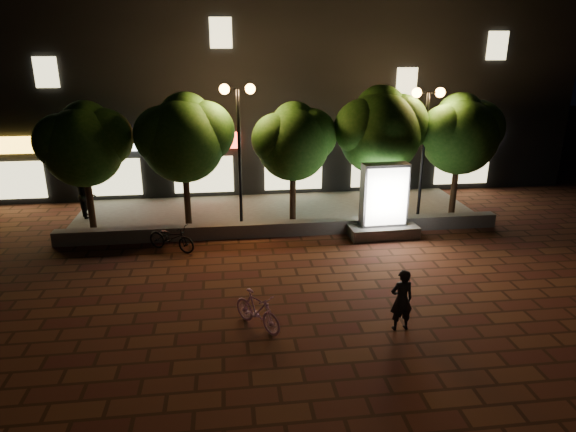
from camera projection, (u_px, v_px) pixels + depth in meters
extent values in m
plane|color=#512B19|center=(300.00, 284.00, 14.53)|extent=(80.00, 80.00, 0.00)
cube|color=slate|center=(284.00, 228.00, 18.20)|extent=(16.00, 0.45, 0.50)
cube|color=slate|center=(277.00, 212.00, 20.62)|extent=(16.00, 5.00, 0.08)
cube|color=black|center=(263.00, 77.00, 25.11)|extent=(28.00, 8.00, 10.00)
cube|color=yellow|center=(6.00, 145.00, 20.79)|extent=(3.20, 0.12, 0.70)
cube|color=beige|center=(13.00, 180.00, 21.27)|extent=(2.60, 0.10, 1.60)
cube|color=silver|center=(106.00, 143.00, 21.26)|extent=(3.20, 0.12, 0.70)
cube|color=beige|center=(110.00, 177.00, 21.74)|extent=(2.60, 0.10, 1.60)
cube|color=red|center=(202.00, 141.00, 21.73)|extent=(3.20, 0.12, 0.70)
cube|color=beige|center=(204.00, 175.00, 22.21)|extent=(2.60, 0.10, 1.60)
cube|color=#4CD4D0|center=(293.00, 139.00, 22.19)|extent=(3.20, 0.12, 0.70)
cube|color=beige|center=(293.00, 172.00, 22.68)|extent=(2.60, 0.10, 1.60)
cube|color=orange|center=(381.00, 137.00, 22.66)|extent=(3.20, 0.12, 0.70)
cube|color=beige|center=(379.00, 169.00, 23.15)|extent=(2.60, 0.10, 1.60)
cube|color=white|center=(465.00, 135.00, 23.13)|extent=(3.20, 0.12, 0.70)
cube|color=beige|center=(462.00, 167.00, 23.62)|extent=(2.60, 0.10, 1.60)
cube|color=beige|center=(46.00, 72.00, 20.08)|extent=(0.90, 0.10, 1.20)
cube|color=beige|center=(221.00, 33.00, 20.42)|extent=(0.90, 0.10, 1.20)
cube|color=beige|center=(407.00, 82.00, 22.00)|extent=(0.90, 0.10, 1.20)
cube|color=beige|center=(497.00, 46.00, 21.98)|extent=(0.90, 0.10, 1.20)
cylinder|color=black|center=(90.00, 199.00, 18.39)|extent=(0.24, 0.24, 2.25)
sphere|color=#2B5318|center=(83.00, 148.00, 17.77)|extent=(2.80, 2.80, 2.80)
sphere|color=#2B5318|center=(104.00, 138.00, 17.94)|extent=(2.10, 2.10, 2.10)
sphere|color=#2B5318|center=(62.00, 142.00, 17.48)|extent=(1.96, 1.96, 1.96)
sphere|color=#2B5318|center=(86.00, 126.00, 17.88)|extent=(1.82, 1.82, 1.82)
cylinder|color=black|center=(187.00, 194.00, 18.78)|extent=(0.24, 0.24, 2.34)
sphere|color=#2B5318|center=(183.00, 141.00, 18.13)|extent=(3.00, 3.00, 3.00)
sphere|color=#2B5318|center=(204.00, 132.00, 18.31)|extent=(2.25, 2.25, 2.25)
sphere|color=#2B5318|center=(163.00, 136.00, 17.83)|extent=(2.10, 2.10, 2.10)
sphere|color=#2B5318|center=(185.00, 119.00, 18.23)|extent=(1.95, 1.95, 1.95)
cylinder|color=black|center=(293.00, 192.00, 19.27)|extent=(0.24, 0.24, 2.21)
sphere|color=#2B5318|center=(293.00, 145.00, 18.67)|extent=(2.70, 2.70, 2.70)
sphere|color=#2B5318|center=(310.00, 135.00, 18.84)|extent=(2.03, 2.03, 2.02)
sphere|color=#2B5318|center=(277.00, 139.00, 18.38)|extent=(1.89, 1.89, 1.89)
sphere|color=#2B5318|center=(294.00, 125.00, 18.80)|extent=(1.76, 1.76, 1.76)
cylinder|color=black|center=(376.00, 187.00, 19.62)|extent=(0.24, 0.24, 2.43)
sphere|color=#2B5318|center=(380.00, 134.00, 18.95)|extent=(3.10, 3.10, 3.10)
sphere|color=#2B5318|center=(398.00, 125.00, 19.13)|extent=(2.33, 2.33, 2.33)
sphere|color=#2B5318|center=(363.00, 128.00, 18.65)|extent=(2.17, 2.17, 2.17)
sphere|color=#2B5318|center=(381.00, 112.00, 19.04)|extent=(2.01, 2.02, 2.02)
cylinder|color=black|center=(454.00, 186.00, 20.02)|extent=(0.24, 0.24, 2.29)
sphere|color=#2B5318|center=(460.00, 137.00, 19.39)|extent=(2.90, 2.90, 2.90)
sphere|color=#2B5318|center=(476.00, 128.00, 19.57)|extent=(2.18, 2.17, 2.17)
sphere|color=#2B5318|center=(446.00, 131.00, 19.09)|extent=(2.03, 2.03, 2.03)
sphere|color=#2B5318|center=(460.00, 117.00, 19.50)|extent=(1.89, 1.88, 1.88)
cylinder|color=black|center=(240.00, 159.00, 18.40)|extent=(0.12, 0.12, 5.00)
cylinder|color=black|center=(237.00, 89.00, 17.59)|extent=(0.90, 0.08, 0.08)
sphere|color=#FFA43F|center=(224.00, 89.00, 17.53)|extent=(0.36, 0.36, 0.36)
sphere|color=#FFA43F|center=(250.00, 89.00, 17.64)|extent=(0.36, 0.36, 0.36)
cylinder|color=black|center=(423.00, 157.00, 19.25)|extent=(0.12, 0.12, 4.80)
cylinder|color=black|center=(428.00, 93.00, 18.47)|extent=(0.90, 0.08, 0.08)
sphere|color=#FFA43F|center=(417.00, 93.00, 18.42)|extent=(0.36, 0.36, 0.36)
sphere|color=#FFA43F|center=(440.00, 92.00, 18.53)|extent=(0.36, 0.36, 0.36)
cube|color=slate|center=(382.00, 230.00, 18.16)|extent=(2.51, 1.33, 0.41)
cube|color=#4C4C51|center=(384.00, 195.00, 17.73)|extent=(1.66, 0.63, 2.25)
cube|color=white|center=(387.00, 197.00, 17.45)|extent=(1.48, 0.10, 2.05)
cube|color=white|center=(381.00, 192.00, 18.00)|extent=(1.48, 0.10, 2.05)
imported|color=#C886B9|center=(257.00, 310.00, 12.16)|extent=(1.32, 1.52, 0.95)
imported|color=black|center=(402.00, 300.00, 12.00)|extent=(0.61, 0.43, 1.57)
imported|color=black|center=(171.00, 238.00, 16.74)|extent=(1.82, 1.41, 0.92)
imported|color=black|center=(86.00, 195.00, 19.70)|extent=(0.98, 1.07, 1.79)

